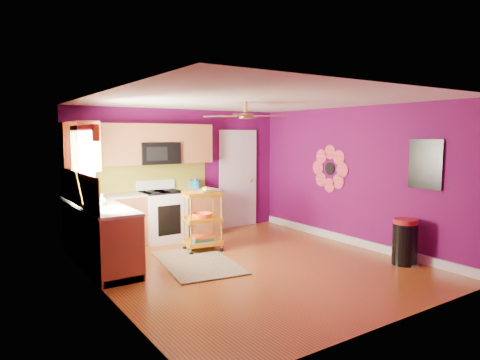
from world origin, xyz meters
TOP-DOWN VIEW (x-y plane):
  - ground at (0.00, 0.00)m, footprint 5.00×5.00m
  - room_envelope at (0.03, 0.00)m, footprint 4.54×5.04m
  - lower_cabinets at (-1.35, 1.82)m, footprint 2.81×2.31m
  - electric_range at (-0.55, 2.17)m, footprint 0.76×0.66m
  - upper_cabinetry at (-1.24, 2.17)m, footprint 2.80×2.30m
  - left_window at (-2.22, 1.05)m, footprint 0.08×1.35m
  - panel_door at (1.35, 2.47)m, footprint 0.95×0.11m
  - right_wall_art at (2.23, -0.34)m, footprint 0.04×2.74m
  - ceiling_fan at (0.00, 0.20)m, footprint 1.01×1.01m
  - shag_rug at (-0.68, 0.53)m, footprint 1.30×1.85m
  - rolling_cart at (-0.25, 1.13)m, footprint 0.68×0.54m
  - trash_can at (1.96, -1.28)m, footprint 0.48×0.48m
  - teal_kettle at (0.18, 2.19)m, footprint 0.18×0.18m
  - toaster at (0.19, 2.31)m, footprint 0.22×0.15m
  - soap_bottle_a at (-2.03, 1.32)m, footprint 0.08×0.09m
  - soap_bottle_b at (-1.92, 1.22)m, footprint 0.13×0.13m
  - counter_dish at (-1.90, 1.89)m, footprint 0.28×0.28m
  - counter_cup at (-2.03, 1.04)m, footprint 0.13×0.13m

SIDE VIEW (x-z plane):
  - ground at x=0.00m, z-range 0.00..0.00m
  - shag_rug at x=-0.68m, z-range 0.00..0.02m
  - trash_can at x=1.96m, z-range 0.00..0.71m
  - lower_cabinets at x=-1.35m, z-range -0.04..0.90m
  - electric_range at x=-0.55m, z-range -0.08..1.05m
  - rolling_cart at x=-0.25m, z-range 0.02..1.13m
  - counter_dish at x=-1.90m, z-range 0.94..1.01m
  - counter_cup at x=-2.03m, z-range 0.94..1.04m
  - teal_kettle at x=0.18m, z-range 0.92..1.13m
  - soap_bottle_b at x=-1.92m, z-range 0.94..1.11m
  - panel_door at x=1.35m, z-range -0.05..2.10m
  - toaster at x=0.19m, z-range 0.94..1.12m
  - soap_bottle_a at x=-2.03m, z-range 0.94..1.13m
  - right_wall_art at x=2.23m, z-range 0.92..1.96m
  - room_envelope at x=0.03m, z-range 0.37..2.89m
  - left_window at x=-2.22m, z-range 1.20..2.28m
  - upper_cabinetry at x=-1.24m, z-range 1.17..2.43m
  - ceiling_fan at x=0.00m, z-range 2.16..2.42m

